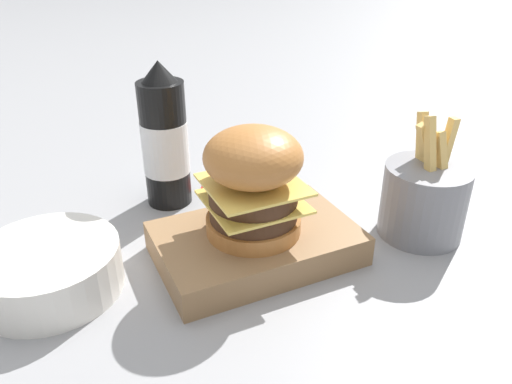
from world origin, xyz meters
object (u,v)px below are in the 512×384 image
fries_basket (424,199)px  side_bowl (48,268)px  burger (253,181)px  ketchup_bottle (165,141)px  serving_board (256,243)px

fries_basket → side_bowl: size_ratio=1.01×
fries_basket → burger: bearing=-11.3°
ketchup_bottle → fries_basket: (-0.26, 0.22, -0.04)m
ketchup_bottle → side_bowl: bearing=38.2°
ketchup_bottle → side_bowl: ketchup_bottle is taller
serving_board → side_bowl: (0.22, -0.04, 0.01)m
serving_board → burger: bearing=-10.7°
ketchup_bottle → fries_basket: size_ratio=1.29×
serving_board → ketchup_bottle: size_ratio=1.14×
serving_board → burger: 0.08m
burger → side_bowl: burger is taller
side_bowl → serving_board: bearing=169.9°
serving_board → ketchup_bottle: ketchup_bottle is taller
serving_board → side_bowl: 0.23m
burger → side_bowl: bearing=-10.1°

